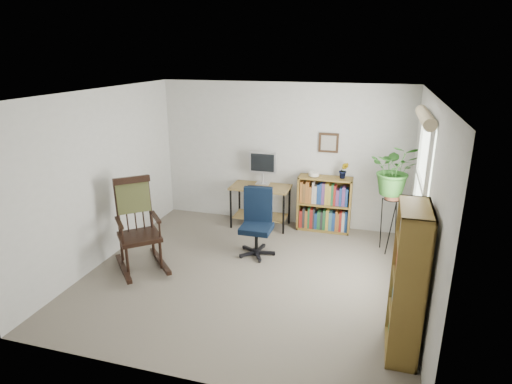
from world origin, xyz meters
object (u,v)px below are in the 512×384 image
(rocking_chair, at_px, (138,225))
(tall_bookshelf, at_px, (408,282))
(desk, at_px, (260,206))
(low_bookshelf, at_px, (324,204))
(office_chair, at_px, (256,223))

(rocking_chair, relative_size, tall_bookshelf, 0.83)
(desk, relative_size, low_bookshelf, 1.07)
(tall_bookshelf, bearing_deg, rocking_chair, 166.45)
(rocking_chair, bearing_deg, low_bookshelf, 0.35)
(low_bookshelf, bearing_deg, desk, -173.56)
(desk, xyz_separation_m, tall_bookshelf, (2.22, -2.72, 0.41))
(tall_bookshelf, bearing_deg, desk, 129.14)
(desk, bearing_deg, low_bookshelf, 6.44)
(desk, distance_m, tall_bookshelf, 3.53)
(rocking_chair, xyz_separation_m, tall_bookshelf, (3.40, -0.82, 0.13))
(desk, distance_m, rocking_chair, 2.26)
(office_chair, distance_m, rocking_chair, 1.65)
(desk, height_order, office_chair, office_chair)
(rocking_chair, height_order, low_bookshelf, rocking_chair)
(low_bookshelf, distance_m, tall_bookshelf, 3.08)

